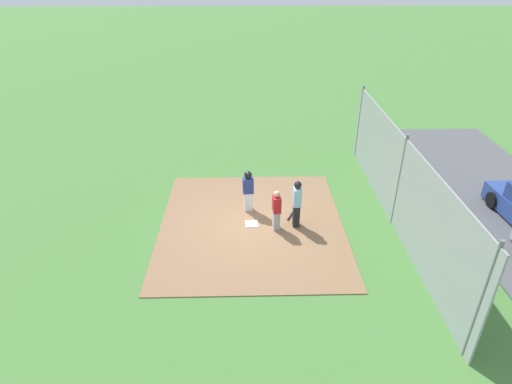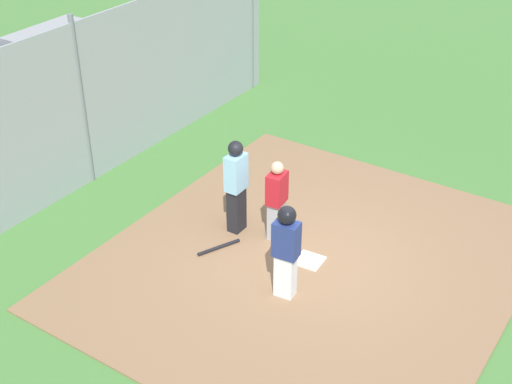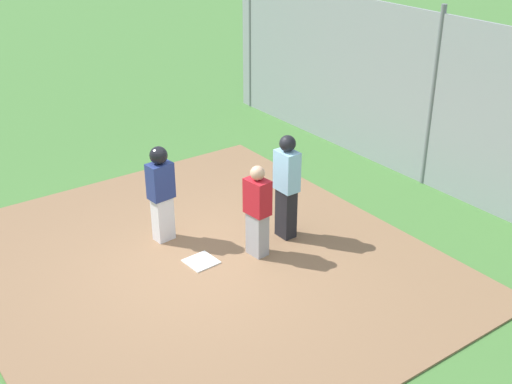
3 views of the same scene
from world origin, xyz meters
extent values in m
plane|color=#477A38|center=(0.00, 0.00, 0.00)|extent=(140.00, 140.00, 0.00)
cube|color=#896647|center=(0.00, 0.00, 0.01)|extent=(7.20, 6.40, 0.03)
cube|color=white|center=(0.00, 0.00, 0.04)|extent=(0.47, 0.47, 0.02)
cube|color=#9E9EA3|center=(-0.30, -0.84, 0.38)|extent=(0.32, 0.25, 0.70)
cube|color=#B21923|center=(-0.30, -0.84, 1.01)|extent=(0.41, 0.30, 0.56)
sphere|color=tan|center=(-0.30, -0.84, 1.40)|extent=(0.22, 0.22, 0.22)
cube|color=black|center=(-0.11, -1.54, 0.44)|extent=(0.30, 0.22, 0.83)
cube|color=#8CC1E0|center=(-0.11, -1.54, 1.18)|extent=(0.38, 0.26, 0.65)
sphere|color=black|center=(-0.11, -1.54, 1.64)|extent=(0.26, 0.26, 0.26)
cube|color=silver|center=(0.96, 0.11, 0.40)|extent=(0.25, 0.32, 0.74)
cube|color=navy|center=(0.96, 0.11, 1.06)|extent=(0.30, 0.40, 0.58)
sphere|color=tan|center=(0.96, 0.11, 1.47)|extent=(0.23, 0.23, 0.23)
sphere|color=black|center=(0.96, 0.11, 1.49)|extent=(0.28, 0.28, 0.28)
cylinder|color=black|center=(0.55, -1.46, 0.06)|extent=(0.75, 0.39, 0.06)
cube|color=#93999E|center=(0.00, -4.98, 1.60)|extent=(12.00, 0.05, 3.20)
cylinder|color=slate|center=(0.00, -4.98, 1.68)|extent=(0.10, 0.10, 3.35)
cylinder|color=slate|center=(5.70, -4.98, 1.68)|extent=(0.10, 0.10, 3.35)
cylinder|color=black|center=(0.92, -8.98, 0.34)|extent=(0.61, 0.20, 0.60)
camera|label=1|loc=(-12.58, 0.16, 8.41)|focal=29.99mm
camera|label=2|loc=(8.35, 4.48, 7.04)|focal=49.53mm
camera|label=3|loc=(-7.31, 4.24, 5.32)|focal=45.66mm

